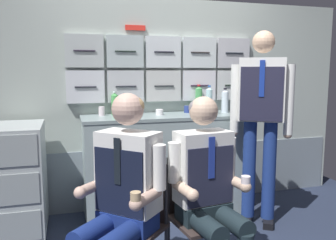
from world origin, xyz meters
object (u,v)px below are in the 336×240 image
at_px(crew_member_left, 122,188).
at_px(crew_member_right, 209,184).
at_px(folding_chair_right, 197,203).
at_px(service_trolley, 20,178).
at_px(coffee_cup_spare, 187,109).
at_px(crew_member_standing, 261,109).
at_px(folding_chair_left, 136,212).
at_px(water_bottle_blue_cap, 209,101).

bearing_deg(crew_member_left, crew_member_right, -1.61).
bearing_deg(folding_chair_right, service_trolley, 143.85).
bearing_deg(crew_member_left, coffee_cup_spare, 56.23).
bearing_deg(crew_member_standing, service_trolley, 171.14).
xyz_separation_m(crew_member_standing, coffee_cup_spare, (-0.49, 0.60, -0.04)).
bearing_deg(crew_member_right, coffee_cup_spare, 76.50).
relative_size(service_trolley, crew_member_left, 0.76).
bearing_deg(coffee_cup_spare, folding_chair_left, -122.68).
bearing_deg(coffee_cup_spare, crew_member_left, -123.77).
distance_m(folding_chair_right, crew_member_standing, 1.17).
xyz_separation_m(folding_chair_right, coffee_cup_spare, (0.35, 1.19, 0.53)).
bearing_deg(crew_member_left, folding_chair_right, 14.49).
xyz_separation_m(service_trolley, folding_chair_left, (0.81, -0.94, -0.02)).
distance_m(crew_member_standing, coffee_cup_spare, 0.78).
relative_size(service_trolley, crew_member_right, 0.78).
bearing_deg(water_bottle_blue_cap, folding_chair_left, -133.06).
bearing_deg(crew_member_standing, crew_member_left, -152.21).
relative_size(folding_chair_left, folding_chair_right, 1.00).
relative_size(folding_chair_right, crew_member_right, 0.66).
bearing_deg(coffee_cup_spare, crew_member_right, -103.50).
xyz_separation_m(folding_chair_left, folding_chair_right, (0.44, 0.03, 0.00)).
relative_size(folding_chair_left, crew_member_right, 0.66).
distance_m(service_trolley, coffee_cup_spare, 1.70).
bearing_deg(crew_member_left, crew_member_standing, 27.79).
distance_m(water_bottle_blue_cap, coffee_cup_spare, 0.29).
distance_m(service_trolley, crew_member_right, 1.67).
bearing_deg(folding_chair_left, folding_chair_right, 3.75).
height_order(crew_member_right, crew_member_standing, crew_member_standing).
xyz_separation_m(crew_member_right, crew_member_standing, (0.82, 0.75, 0.39)).
relative_size(crew_member_left, coffee_cup_spare, 18.09).
height_order(service_trolley, folding_chair_left, service_trolley).
bearing_deg(folding_chair_left, crew_member_left, -133.95).
distance_m(service_trolley, folding_chair_right, 1.55).
bearing_deg(service_trolley, folding_chair_left, -49.22).
distance_m(crew_member_left, water_bottle_blue_cap, 1.57).
bearing_deg(coffee_cup_spare, folding_chair_right, -106.17).
height_order(service_trolley, coffee_cup_spare, coffee_cup_spare).
height_order(crew_member_left, water_bottle_blue_cap, crew_member_left).
xyz_separation_m(crew_member_right, coffee_cup_spare, (0.32, 1.35, 0.34)).
height_order(folding_chair_left, coffee_cup_spare, coffee_cup_spare).
bearing_deg(water_bottle_blue_cap, service_trolley, -178.40).
relative_size(crew_member_standing, water_bottle_blue_cap, 6.17).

